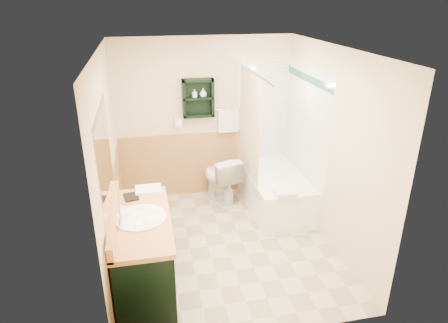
% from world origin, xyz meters
% --- Properties ---
extents(floor, '(3.00, 3.00, 0.00)m').
position_xyz_m(floor, '(0.00, 0.00, 0.00)').
color(floor, '#C1B38D').
rests_on(floor, ground).
extents(back_wall, '(2.60, 0.04, 2.40)m').
position_xyz_m(back_wall, '(0.00, 1.52, 1.20)').
color(back_wall, '#F6ECC1').
rests_on(back_wall, ground).
extents(left_wall, '(0.04, 3.00, 2.40)m').
position_xyz_m(left_wall, '(-1.32, 0.00, 1.20)').
color(left_wall, '#F6ECC1').
rests_on(left_wall, ground).
extents(right_wall, '(0.04, 3.00, 2.40)m').
position_xyz_m(right_wall, '(1.32, 0.00, 1.20)').
color(right_wall, '#F6ECC1').
rests_on(right_wall, ground).
extents(ceiling, '(2.60, 3.00, 0.04)m').
position_xyz_m(ceiling, '(0.00, 0.00, 2.42)').
color(ceiling, white).
rests_on(ceiling, back_wall).
extents(wainscot_left, '(2.98, 2.98, 1.00)m').
position_xyz_m(wainscot_left, '(-1.29, 0.00, 0.50)').
color(wainscot_left, tan).
rests_on(wainscot_left, left_wall).
extents(wainscot_back, '(2.58, 2.58, 1.00)m').
position_xyz_m(wainscot_back, '(0.00, 1.49, 0.50)').
color(wainscot_back, tan).
rests_on(wainscot_back, back_wall).
extents(mirror_frame, '(1.30, 1.30, 1.00)m').
position_xyz_m(mirror_frame, '(-1.27, -0.55, 1.50)').
color(mirror_frame, '#966331').
rests_on(mirror_frame, left_wall).
extents(mirror_glass, '(1.20, 1.20, 0.90)m').
position_xyz_m(mirror_glass, '(-1.27, -0.55, 1.50)').
color(mirror_glass, white).
rests_on(mirror_glass, left_wall).
extents(tile_right, '(1.50, 1.50, 2.10)m').
position_xyz_m(tile_right, '(1.28, 0.75, 1.05)').
color(tile_right, white).
rests_on(tile_right, right_wall).
extents(tile_back, '(0.95, 0.95, 2.10)m').
position_xyz_m(tile_back, '(1.03, 1.48, 1.05)').
color(tile_back, white).
rests_on(tile_back, back_wall).
extents(tile_accent, '(1.50, 1.50, 0.10)m').
position_xyz_m(tile_accent, '(1.27, 0.75, 1.90)').
color(tile_accent, '#164D3A').
rests_on(tile_accent, right_wall).
extents(wall_shelf, '(0.45, 0.15, 0.55)m').
position_xyz_m(wall_shelf, '(-0.10, 1.41, 1.55)').
color(wall_shelf, black).
rests_on(wall_shelf, back_wall).
extents(hair_dryer, '(0.10, 0.24, 0.18)m').
position_xyz_m(hair_dryer, '(-0.40, 1.43, 1.20)').
color(hair_dryer, white).
rests_on(hair_dryer, back_wall).
extents(towel_bar, '(0.40, 0.06, 0.40)m').
position_xyz_m(towel_bar, '(0.35, 1.45, 1.35)').
color(towel_bar, white).
rests_on(towel_bar, back_wall).
extents(curtain_rod, '(0.03, 1.60, 0.03)m').
position_xyz_m(curtain_rod, '(0.53, 0.75, 2.00)').
color(curtain_rod, silver).
rests_on(curtain_rod, back_wall).
extents(shower_curtain, '(1.05, 1.05, 1.70)m').
position_xyz_m(shower_curtain, '(0.53, 0.92, 1.15)').
color(shower_curtain, beige).
rests_on(shower_curtain, curtain_rod).
extents(vanity, '(0.59, 1.35, 0.86)m').
position_xyz_m(vanity, '(-0.99, -0.60, 0.43)').
color(vanity, black).
rests_on(vanity, ground).
extents(bathtub, '(0.80, 1.50, 0.53)m').
position_xyz_m(bathtub, '(0.93, 0.82, 0.27)').
color(bathtub, white).
rests_on(bathtub, ground).
extents(toilet, '(0.60, 0.82, 0.72)m').
position_xyz_m(toilet, '(0.17, 1.17, 0.36)').
color(toilet, white).
rests_on(toilet, ground).
extents(counter_towel, '(0.29, 0.23, 0.04)m').
position_xyz_m(counter_towel, '(-0.89, -0.03, 0.88)').
color(counter_towel, white).
rests_on(counter_towel, vanity).
extents(vanity_book, '(0.15, 0.04, 0.20)m').
position_xyz_m(vanity_book, '(-1.16, -0.16, 0.96)').
color(vanity_book, black).
rests_on(vanity_book, vanity).
extents(tub_towel, '(0.26, 0.21, 0.07)m').
position_xyz_m(tub_towel, '(0.81, 0.14, 0.57)').
color(tub_towel, white).
rests_on(tub_towel, bathtub).
extents(soap_bottle_a, '(0.09, 0.13, 0.05)m').
position_xyz_m(soap_bottle_a, '(-0.15, 1.40, 1.59)').
color(soap_bottle_a, white).
rests_on(soap_bottle_a, wall_shelf).
extents(soap_bottle_b, '(0.12, 0.14, 0.10)m').
position_xyz_m(soap_bottle_b, '(-0.03, 1.40, 1.61)').
color(soap_bottle_b, white).
rests_on(soap_bottle_b, wall_shelf).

